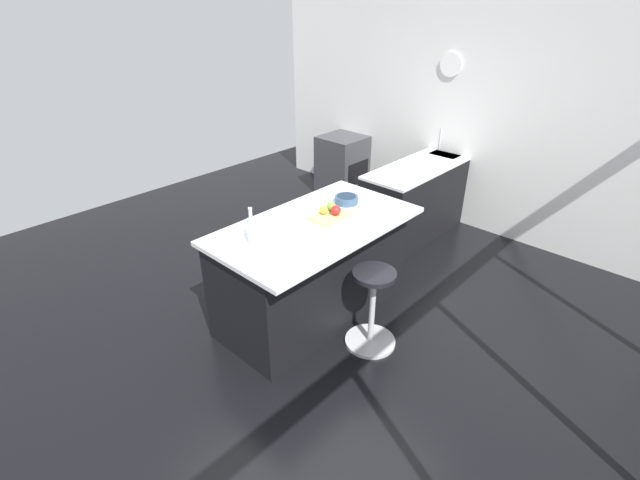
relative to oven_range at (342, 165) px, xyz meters
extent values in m
plane|color=black|center=(2.45, 1.71, -0.43)|extent=(7.78, 7.78, 0.00)
cube|color=silver|center=(-0.35, 1.71, 1.03)|extent=(0.12, 5.98, 2.92)
cylinder|color=white|center=(-0.28, 1.41, 1.51)|extent=(0.03, 0.28, 0.28)
cube|color=black|center=(0.00, 1.53, 0.00)|extent=(2.36, 0.60, 0.86)
cube|color=silver|center=(0.00, 1.53, 0.45)|extent=(2.36, 0.60, 0.03)
cube|color=#38383D|center=(-0.30, 1.53, 0.40)|extent=(0.44, 0.36, 0.12)
cylinder|color=#B7B7BC|center=(-0.30, 1.38, 0.60)|extent=(0.02, 0.02, 0.28)
cube|color=#38383D|center=(0.00, 0.00, 0.00)|extent=(0.60, 0.60, 0.86)
cube|color=black|center=(0.00, 0.30, -0.04)|extent=(0.44, 0.01, 0.32)
cube|color=black|center=(2.44, 1.73, 0.03)|extent=(1.78, 0.81, 0.92)
cube|color=silver|center=(2.44, 1.78, 0.51)|extent=(1.84, 1.01, 0.04)
cylinder|color=#B7B7BC|center=(2.43, 2.41, -0.42)|extent=(0.44, 0.44, 0.03)
cylinder|color=#B7B7BC|center=(2.43, 2.41, -0.08)|extent=(0.05, 0.05, 0.67)
cylinder|color=black|center=(2.43, 2.41, 0.28)|extent=(0.36, 0.36, 0.04)
cube|color=tan|center=(2.26, 1.80, 0.54)|extent=(0.36, 0.24, 0.02)
sphere|color=gold|center=(2.28, 1.72, 0.58)|extent=(0.08, 0.08, 0.08)
sphere|color=#609E2D|center=(2.19, 1.73, 0.59)|extent=(0.08, 0.08, 0.08)
sphere|color=red|center=(2.23, 1.82, 0.59)|extent=(0.09, 0.09, 0.09)
cylinder|color=silver|center=(3.04, 1.66, 0.64)|extent=(0.06, 0.06, 0.22)
cylinder|color=silver|center=(3.04, 1.66, 0.79)|extent=(0.03, 0.03, 0.08)
cylinder|color=#B7B7BC|center=(3.04, 1.66, 0.83)|extent=(0.03, 0.03, 0.02)
cylinder|color=#334C6B|center=(1.93, 1.69, 0.56)|extent=(0.22, 0.22, 0.07)
cylinder|color=#192635|center=(1.93, 1.69, 0.58)|extent=(0.18, 0.18, 0.04)
camera|label=1|loc=(5.01, 4.23, 2.29)|focal=25.96mm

